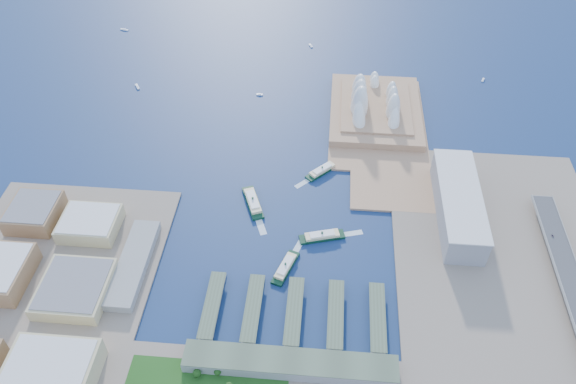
# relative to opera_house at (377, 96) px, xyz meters

# --- Properties ---
(ground) EXTENTS (3000.00, 3000.00, 0.00)m
(ground) POSITION_rel_opera_house_xyz_m (-105.00, -280.00, -32.00)
(ground) COLOR #0F2647
(ground) RESTS_ON ground
(west_land) EXTENTS (220.00, 390.00, 3.00)m
(west_land) POSITION_rel_opera_house_xyz_m (-355.00, -385.00, -30.50)
(west_land) COLOR gray
(west_land) RESTS_ON ground
(east_land) EXTENTS (240.00, 500.00, 3.00)m
(east_land) POSITION_rel_opera_house_xyz_m (135.00, -330.00, -30.50)
(east_land) COLOR gray
(east_land) RESTS_ON ground
(peninsula) EXTENTS (135.00, 220.00, 3.00)m
(peninsula) POSITION_rel_opera_house_xyz_m (2.50, -20.00, -30.50)
(peninsula) COLOR #A97F5C
(peninsula) RESTS_ON ground
(opera_house) EXTENTS (134.00, 180.00, 58.00)m
(opera_house) POSITION_rel_opera_house_xyz_m (0.00, 0.00, 0.00)
(opera_house) COLOR white
(opera_house) RESTS_ON peninsula
(toaster_building) EXTENTS (45.00, 155.00, 35.00)m
(toaster_building) POSITION_rel_opera_house_xyz_m (90.00, -200.00, -11.50)
(toaster_building) COLOR gray
(toaster_building) RESTS_ON east_land
(west_buildings) EXTENTS (200.00, 280.00, 27.00)m
(west_buildings) POSITION_rel_opera_house_xyz_m (-355.00, -350.00, -15.50)
(west_buildings) COLOR #906B48
(west_buildings) RESTS_ON west_land
(ferry_wharves) EXTENTS (184.00, 90.00, 9.30)m
(ferry_wharves) POSITION_rel_opera_house_xyz_m (-91.00, -355.00, -27.35)
(ferry_wharves) COLOR #485742
(ferry_wharves) RESTS_ON ground
(terminal_building) EXTENTS (200.00, 28.00, 12.00)m
(terminal_building) POSITION_rel_opera_house_xyz_m (-90.00, -415.00, -23.00)
(terminal_building) COLOR gray
(terminal_building) RESTS_ON south_land
(ferry_a) EXTENTS (34.47, 58.74, 10.85)m
(ferry_a) POSITION_rel_opera_house_xyz_m (-153.87, -199.34, -26.58)
(ferry_a) COLOR #0C301D
(ferry_a) RESTS_ON ground
(ferry_b) EXTENTS (43.47, 43.61, 9.28)m
(ferry_b) POSITION_rel_opera_house_xyz_m (-71.84, -133.37, -27.36)
(ferry_b) COLOR #0C301D
(ferry_b) RESTS_ON ground
(ferry_c) EXTENTS (28.60, 51.45, 9.46)m
(ferry_c) POSITION_rel_opera_house_xyz_m (-105.05, -296.38, -27.27)
(ferry_c) COLOR #0C301D
(ferry_c) RESTS_ON ground
(ferry_d) EXTENTS (54.26, 27.32, 9.95)m
(ferry_d) POSITION_rel_opera_house_xyz_m (-67.16, -247.72, -27.03)
(ferry_d) COLOR #0C301D
(ferry_d) RESTS_ON ground
(boat_a) EXTENTS (10.98, 14.89, 2.91)m
(boat_a) POSITION_rel_opera_house_xyz_m (-367.19, 40.70, -30.54)
(boat_a) COLOR white
(boat_a) RESTS_ON ground
(boat_b) EXTENTS (9.60, 3.48, 2.58)m
(boat_b) POSITION_rel_opera_house_xyz_m (-174.61, 35.55, -30.71)
(boat_b) COLOR white
(boat_b) RESTS_ON ground
(boat_c) EXTENTS (6.89, 11.10, 2.41)m
(boat_c) POSITION_rel_opera_house_xyz_m (172.91, 106.92, -30.79)
(boat_c) COLOR white
(boat_c) RESTS_ON ground
(boat_d) EXTENTS (15.76, 7.55, 2.60)m
(boat_d) POSITION_rel_opera_house_xyz_m (-442.04, 219.28, -30.70)
(boat_d) COLOR white
(boat_d) RESTS_ON ground
(boat_e) EXTENTS (7.70, 11.49, 2.70)m
(boat_e) POSITION_rel_opera_house_xyz_m (-105.25, 190.86, -30.65)
(boat_e) COLOR white
(boat_e) RESTS_ON ground
(car_c) EXTENTS (1.73, 4.25, 1.23)m
(car_c) POSITION_rel_opera_house_xyz_m (191.00, -235.58, -16.53)
(car_c) COLOR slate
(car_c) RESTS_ON expressway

